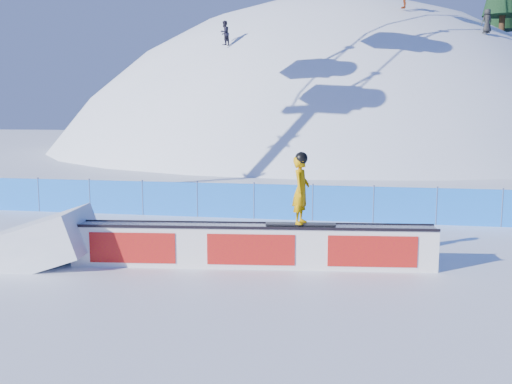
# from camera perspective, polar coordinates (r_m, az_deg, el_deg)

# --- Properties ---
(ground) EXTENTS (160.00, 160.00, 0.00)m
(ground) POSITION_cam_1_polar(r_m,az_deg,el_deg) (15.05, 0.52, -6.02)
(ground) COLOR white
(ground) RESTS_ON ground
(snow_hill) EXTENTS (64.00, 64.00, 64.00)m
(snow_hill) POSITION_cam_1_polar(r_m,az_deg,el_deg) (60.47, 7.25, -12.81)
(snow_hill) COLOR white
(snow_hill) RESTS_ON ground
(safety_fence) EXTENTS (22.05, 0.05, 1.30)m
(safety_fence) POSITION_cam_1_polar(r_m,az_deg,el_deg) (19.29, 2.73, -1.01)
(safety_fence) COLOR #1973F2
(safety_fence) RESTS_ON ground
(rail_box) EXTENTS (8.63, 1.57, 1.03)m
(rail_box) POSITION_cam_1_polar(r_m,az_deg,el_deg) (13.57, -0.44, -5.40)
(rail_box) COLOR white
(rail_box) RESTS_ON ground
(snow_ramp) EXTENTS (3.21, 2.21, 1.88)m
(snow_ramp) POSITION_cam_1_polar(r_m,az_deg,el_deg) (15.05, -21.50, -6.61)
(snow_ramp) COLOR white
(snow_ramp) RESTS_ON ground
(snowboarder) EXTENTS (1.66, 0.63, 1.71)m
(snowboarder) POSITION_cam_1_polar(r_m,az_deg,el_deg) (13.28, 4.53, 0.28)
(snowboarder) COLOR black
(snowboarder) RESTS_ON rail_box
(distant_skiers) EXTENTS (18.77, 12.74, 6.96)m
(distant_skiers) POSITION_cam_1_polar(r_m,az_deg,el_deg) (45.43, 8.19, 17.95)
(distant_skiers) COLOR black
(distant_skiers) RESTS_ON ground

